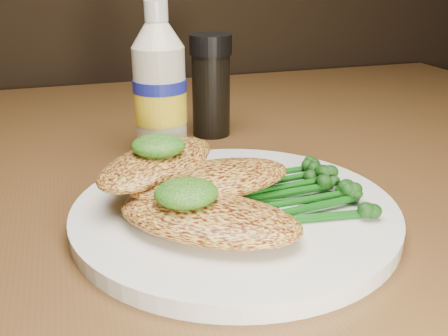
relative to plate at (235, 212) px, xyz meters
name	(u,v)px	position (x,y,z in m)	size (l,w,h in m)	color
plate	(235,212)	(0.00, 0.00, 0.00)	(0.27, 0.27, 0.01)	white
chicken_front	(209,218)	(-0.03, -0.04, 0.02)	(0.14, 0.08, 0.02)	gold
chicken_mid	(212,179)	(-0.02, 0.01, 0.03)	(0.14, 0.07, 0.02)	gold
chicken_back	(158,162)	(-0.06, 0.04, 0.03)	(0.14, 0.07, 0.02)	gold
pesto_front	(186,193)	(-0.05, -0.03, 0.04)	(0.05, 0.04, 0.02)	black
pesto_back	(158,146)	(-0.05, 0.04, 0.05)	(0.05, 0.04, 0.02)	black
broccolini_bundle	(290,189)	(0.05, -0.01, 0.02)	(0.13, 0.10, 0.02)	#104D10
mayo_bottle	(159,80)	(-0.03, 0.18, 0.08)	(0.06, 0.06, 0.16)	beige
pepper_grinder	(211,86)	(0.04, 0.22, 0.05)	(0.05, 0.05, 0.12)	black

